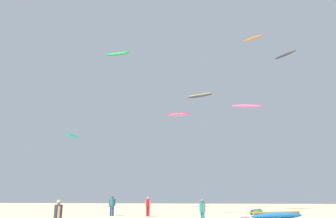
# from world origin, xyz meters

# --- Properties ---
(person_foreground) EXTENTS (0.37, 0.47, 1.63)m
(person_foreground) POSITION_xyz_m (-3.59, 4.51, 0.95)
(person_foreground) COLOR teal
(person_foreground) RESTS_ON ground
(person_midground) EXTENTS (0.51, 0.37, 1.65)m
(person_midground) POSITION_xyz_m (-1.76, 18.74, 0.96)
(person_midground) COLOR #B21E23
(person_midground) RESTS_ON ground
(person_left) EXTENTS (0.54, 0.39, 1.74)m
(person_left) POSITION_xyz_m (-5.07, 19.02, 1.02)
(person_left) COLOR navy
(person_left) RESTS_ON ground
(person_right) EXTENTS (0.36, 0.47, 1.59)m
(person_right) POSITION_xyz_m (3.06, 10.50, 0.93)
(person_right) COLOR teal
(person_right) RESTS_ON ground
(kite_grounded_near) EXTENTS (2.40, 3.72, 0.47)m
(kite_grounded_near) POSITION_xyz_m (8.25, 23.67, 0.21)
(kite_grounded_near) COLOR green
(kite_grounded_near) RESTS_ON ground
(kite_grounded_mid) EXTENTS (4.85, 3.46, 0.62)m
(kite_grounded_mid) POSITION_xyz_m (8.76, 16.47, 0.28)
(kite_grounded_mid) COLOR blue
(kite_grounded_mid) RESTS_ON ground
(kite_aloft_0) EXTENTS (3.51, 3.11, 0.73)m
(kite_aloft_0) POSITION_xyz_m (12.19, 41.73, 27.88)
(kite_aloft_0) COLOR orange
(kite_aloft_1) EXTENTS (4.30, 1.88, 0.86)m
(kite_aloft_1) POSITION_xyz_m (9.23, 31.83, 13.20)
(kite_aloft_1) COLOR #E5598C
(kite_aloft_2) EXTENTS (3.50, 3.87, 0.88)m
(kite_aloft_2) POSITION_xyz_m (16.90, 40.02, 23.85)
(kite_aloft_2) COLOR #2D2D33
(kite_aloft_3) EXTENTS (3.91, 2.52, 0.68)m
(kite_aloft_3) POSITION_xyz_m (2.93, 35.14, 15.84)
(kite_aloft_3) COLOR #2D2D33
(kite_aloft_4) EXTENTS (2.45, 0.78, 0.29)m
(kite_aloft_4) POSITION_xyz_m (0.74, 22.23, 9.92)
(kite_aloft_4) COLOR #E5598C
(kite_aloft_5) EXTENTS (1.38, 3.65, 0.39)m
(kite_aloft_5) POSITION_xyz_m (-17.70, 38.70, 10.91)
(kite_aloft_5) COLOR #19B29E
(kite_aloft_6) EXTENTS (4.03, 1.79, 0.81)m
(kite_aloft_6) POSITION_xyz_m (-9.31, 33.82, 22.46)
(kite_aloft_6) COLOR green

